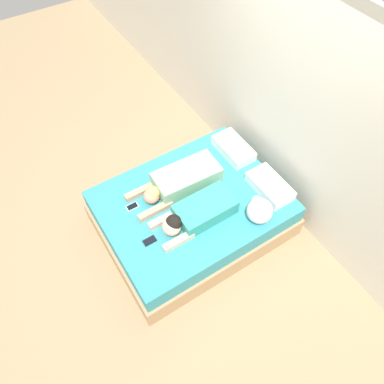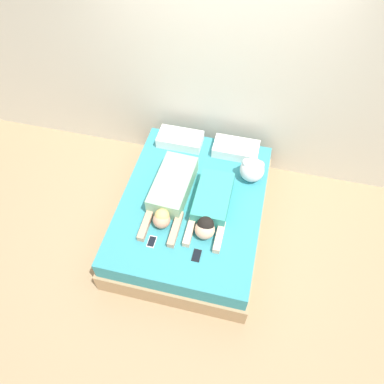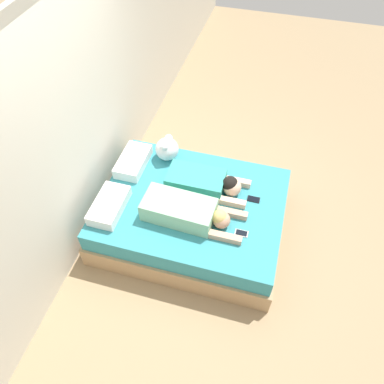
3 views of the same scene
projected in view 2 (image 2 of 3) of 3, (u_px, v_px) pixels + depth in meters
name	position (u px, v px, depth m)	size (l,w,h in m)	color
ground_plane	(192.00, 226.00, 4.47)	(12.00, 12.00, 0.00)	#9E8460
wall_back	(217.00, 75.00, 4.11)	(12.00, 0.06, 2.60)	beige
bed	(192.00, 214.00, 4.26)	(1.58, 2.03, 0.52)	tan
pillow_head_left	(180.00, 139.00, 4.52)	(0.53, 0.29, 0.13)	white
pillow_head_right	(236.00, 149.00, 4.43)	(0.53, 0.29, 0.13)	white
person_left	(171.00, 191.00, 4.00)	(0.40, 1.07, 0.22)	#8CBF99
person_right	(211.00, 207.00, 3.89)	(0.37, 0.91, 0.23)	teal
cell_phone_left	(152.00, 242.00, 3.74)	(0.08, 0.13, 0.01)	silver
cell_phone_right	(197.00, 255.00, 3.65)	(0.08, 0.13, 0.01)	black
plush_toy	(252.00, 169.00, 4.13)	(0.27, 0.27, 0.29)	white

